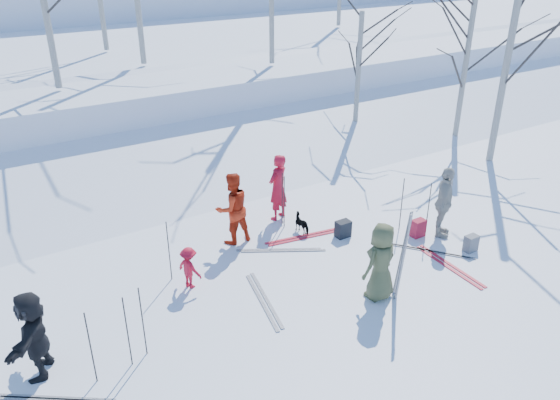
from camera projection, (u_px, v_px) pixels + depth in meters
ground at (319, 285)px, 11.05m from camera, size 120.00×120.00×0.00m
snow_ramp at (184, 166)px, 16.33m from camera, size 70.00×9.49×4.12m
snow_plateau at (92, 73)px, 23.61m from camera, size 70.00×18.00×2.20m
far_hill at (14, 2)px, 39.23m from camera, size 90.00×30.00×6.00m
skier_olive_center at (381, 262)px, 10.36m from camera, size 0.85×0.62×1.59m
skier_red_north at (278, 187)px, 13.30m from camera, size 0.72×0.61×1.69m
skier_redor_behind at (232, 208)px, 12.26m from camera, size 0.85×0.67×1.70m
skier_red_seated at (189, 268)px, 10.81m from camera, size 0.53×0.66×0.89m
skier_cream_east at (444, 203)px, 12.52m from camera, size 1.04×0.96×1.71m
skier_grey_west at (34, 334)px, 8.54m from camera, size 1.01×1.47×1.52m
dog at (303, 223)px, 12.94m from camera, size 0.32×0.56×0.45m
upright_ski_left at (403, 258)px, 10.19m from camera, size 0.10×0.17×1.90m
upright_ski_right at (402, 254)px, 10.33m from camera, size 0.11×0.23×1.89m
ski_pair_a at (429, 251)px, 12.23m from camera, size 2.04×2.09×0.02m
ski_pair_b at (450, 266)px, 11.66m from camera, size 0.36×1.92×0.02m
ski_pair_c at (264, 300)px, 10.57m from camera, size 0.97×1.98×0.02m
ski_pair_d at (57, 399)px, 8.32m from camera, size 1.99×2.09×0.02m
ski_pair_e at (304, 237)px, 12.80m from camera, size 0.79×1.96×0.02m
ski_pair_f at (281, 250)px, 12.25m from camera, size 1.84×2.07×0.02m
ski_pole_a at (143, 322)px, 8.96m from camera, size 0.02×0.02×1.34m
ski_pole_b at (402, 204)px, 12.85m from camera, size 0.02×0.02×1.34m
ski_pole_c at (127, 332)px, 8.72m from camera, size 0.02×0.02×1.34m
ski_pole_d at (428, 210)px, 12.60m from camera, size 0.02×0.02×1.34m
ski_pole_e at (284, 202)px, 12.95m from camera, size 0.02×0.02×1.34m
ski_pole_f at (282, 199)px, 13.11m from camera, size 0.02×0.02×1.34m
ski_pole_g at (169, 251)px, 10.95m from camera, size 0.02×0.02×1.34m
ski_pole_h at (91, 348)px, 8.38m from camera, size 0.02×0.02×1.34m
backpack_red at (418, 228)px, 12.76m from camera, size 0.32×0.22×0.42m
backpack_grey at (471, 243)px, 12.17m from camera, size 0.30×0.20×0.38m
backpack_dark at (343, 229)px, 12.75m from camera, size 0.34×0.24×0.40m
birch_edge_b at (509, 51)px, 15.70m from camera, size 5.32×5.32×6.74m
birch_edge_c at (466, 65)px, 17.76m from camera, size 4.22×4.22×5.17m
birch_edge_e at (358, 79)px, 17.90m from camera, size 3.58×3.58×4.26m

